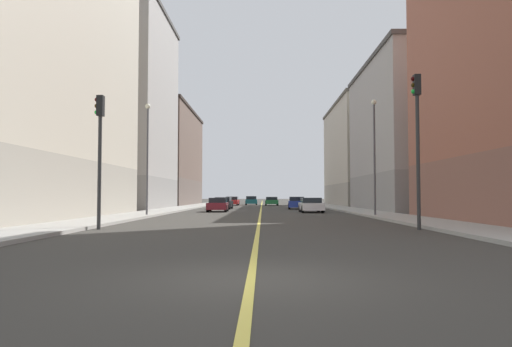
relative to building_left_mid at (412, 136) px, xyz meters
The scene contains 20 objects.
ground_plane 41.70m from the building_left_mid, 111.26° to the right, with size 400.00×400.00×0.00m, color #373530.
sidewalk_left 14.28m from the building_left_mid, 119.08° to the left, with size 3.18×168.00×0.15m, color #9E9B93.
sidewalk_right 27.10m from the building_left_mid, 155.70° to the left, with size 3.18×168.00×0.15m, color #9E9B93.
lane_center_stripe 19.77m from the building_left_mid, 144.18° to the left, with size 0.16×154.00×0.01m, color #E5D14C.
building_left_mid is the anchor object (origin of this frame).
building_left_far 22.15m from the building_left_mid, 90.00° to the left, with size 9.07×22.45×14.65m.
building_right_corner 34.74m from the building_left_mid, 149.34° to the right, with size 9.07×22.57×20.51m.
building_right_midblock 30.35m from the building_left_mid, behind, with size 9.07×15.99×21.60m.
building_right_distant 39.00m from the building_left_mid, 139.76° to the left, with size 9.07×23.39×14.51m.
traffic_light_left_near 27.52m from the building_left_mid, 106.97° to the right, with size 0.40×0.32×6.74m.
traffic_light_right_near 34.25m from the building_left_mid, 129.83° to the right, with size 0.40×0.32×5.86m.
street_lamp_left_near 15.75m from the building_left_mid, 116.60° to the right, with size 0.36×0.36×7.98m.
street_lamp_right_near 26.65m from the building_left_mid, 149.26° to the right, with size 0.36×0.36×7.81m.
car_green 28.90m from the building_left_mid, 118.41° to the left, with size 1.96×4.17×1.27m.
car_maroon 20.24m from the building_left_mid, 169.83° to the right, with size 1.87×4.04×1.27m.
car_white 13.36m from the building_left_mid, 154.79° to the right, with size 1.95×4.55×1.28m.
car_red 31.63m from the building_left_mid, 128.60° to the left, with size 2.04×4.55×1.32m.
car_blue 13.94m from the building_left_mid, 153.98° to the left, with size 1.98×4.36×1.34m.
car_teal 33.04m from the building_left_mid, 120.67° to the left, with size 1.91×4.15×1.37m.
car_black 20.71m from the building_left_mid, 165.69° to the left, with size 1.95×4.51×1.29m.
Camera 1 is at (0.21, -8.50, 1.48)m, focal length 33.38 mm.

